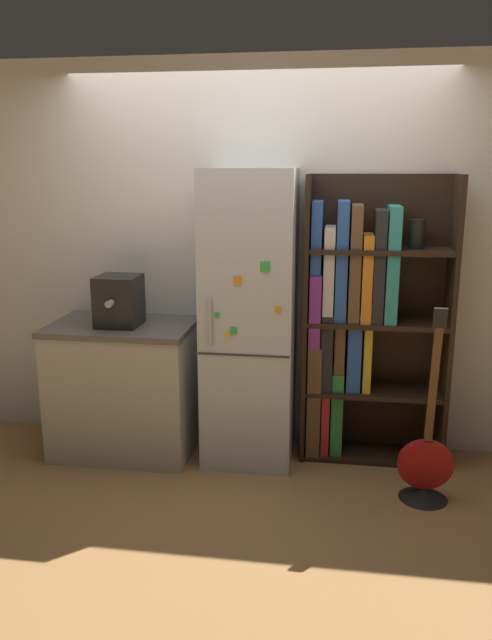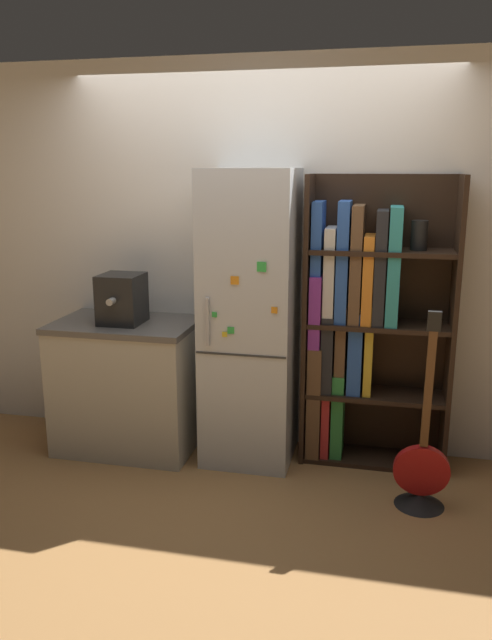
{
  "view_description": "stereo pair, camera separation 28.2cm",
  "coord_description": "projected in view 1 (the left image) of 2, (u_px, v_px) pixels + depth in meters",
  "views": [
    {
      "loc": [
        0.55,
        -3.69,
        1.91
      ],
      "look_at": [
        -0.02,
        0.15,
        0.95
      ],
      "focal_mm": 35.0,
      "sensor_mm": 36.0,
      "label": 1
    },
    {
      "loc": [
        0.83,
        -3.63,
        1.91
      ],
      "look_at": [
        -0.02,
        0.15,
        0.95
      ],
      "focal_mm": 35.0,
      "sensor_mm": 36.0,
      "label": 2
    }
  ],
  "objects": [
    {
      "name": "refrigerator",
      "position": [
        250.0,
        319.0,
        4.02
      ],
      "size": [
        0.57,
        0.58,
        1.9
      ],
      "color": "silver",
      "rests_on": "ground_plane"
    },
    {
      "name": "wall_back",
      "position": [
        256.0,
        259.0,
        4.22
      ],
      "size": [
        8.0,
        0.05,
        2.6
      ],
      "color": "white",
      "rests_on": "ground_plane"
    },
    {
      "name": "espresso_machine",
      "position": [
        119.0,
        301.0,
        4.04
      ],
      "size": [
        0.27,
        0.33,
        0.33
      ],
      "color": "black",
      "rests_on": "kitchen_counter"
    },
    {
      "name": "bookshelf",
      "position": [
        356.0,
        323.0,
        4.05
      ],
      "size": [
        0.93,
        0.34,
        1.86
      ],
      "color": "black",
      "rests_on": "ground_plane"
    },
    {
      "name": "ground_plane",
      "position": [
        246.0,
        466.0,
        4.08
      ],
      "size": [
        16.0,
        16.0,
        0.0
      ],
      "primitive_type": "plane",
      "color": "#A87542"
    },
    {
      "name": "kitchen_counter",
      "position": [
        125.0,
        388.0,
        4.22
      ],
      "size": [
        0.94,
        0.64,
        0.9
      ],
      "color": "#BCB7A8",
      "rests_on": "ground_plane"
    },
    {
      "name": "guitar",
      "position": [
        425.0,
        472.0,
        3.64
      ],
      "size": [
        0.32,
        0.29,
        1.18
      ],
      "color": "black",
      "rests_on": "ground_plane"
    }
  ]
}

